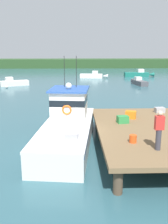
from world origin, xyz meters
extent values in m
plane|color=#2D5660|center=(0.00, 0.00, 0.00)|extent=(200.00, 200.00, 0.00)
cylinder|color=#4C3D2D|center=(2.20, -4.10, 0.50)|extent=(0.36, 0.36, 1.00)
cylinder|color=#4C3D2D|center=(2.20, 4.10, 0.50)|extent=(0.36, 0.36, 1.00)
cube|color=brown|center=(4.80, 0.00, 1.10)|extent=(6.00, 9.00, 0.20)
cube|color=silver|center=(0.20, 0.79, 0.55)|extent=(3.41, 8.24, 1.10)
cone|color=silver|center=(0.77, 5.66, 0.55)|extent=(1.30, 1.92, 1.10)
cube|color=#234C9E|center=(0.20, 0.79, 1.00)|extent=(3.41, 8.08, 0.12)
cube|color=silver|center=(0.20, 0.79, 1.16)|extent=(3.45, 8.24, 0.12)
cube|color=silver|center=(0.34, 1.98, 2.00)|extent=(2.14, 2.41, 1.80)
cube|color=black|center=(0.34, 1.98, 2.31)|extent=(2.16, 2.43, 0.36)
cube|color=#2D56A8|center=(0.34, 1.98, 2.95)|extent=(2.42, 2.73, 0.10)
sphere|color=white|center=(0.30, 1.69, 3.18)|extent=(0.36, 0.36, 0.36)
cylinder|color=black|center=(0.05, 2.52, 3.90)|extent=(0.03, 0.03, 1.80)
cylinder|color=black|center=(0.74, 2.44, 3.90)|extent=(0.03, 0.03, 1.80)
cube|color=#939399|center=(0.49, -1.46, 1.28)|extent=(0.65, 0.51, 0.36)
torus|color=orange|center=(-0.52, -1.94, 1.16)|extent=(0.62, 0.62, 0.12)
torus|color=#EA5119|center=(0.21, 0.85, 2.00)|extent=(0.55, 0.16, 0.54)
cube|color=orange|center=(3.92, 1.95, 1.42)|extent=(0.71, 0.61, 0.43)
cube|color=#2D8442|center=(3.28, 1.02, 1.40)|extent=(0.66, 0.52, 0.40)
cube|color=#9E9EA3|center=(6.08, 3.29, 1.37)|extent=(0.65, 0.50, 0.33)
cylinder|color=#E04C19|center=(3.17, -2.03, 1.37)|extent=(0.32, 0.32, 0.34)
cylinder|color=#383842|center=(3.99, -2.89, 1.63)|extent=(0.22, 0.22, 0.86)
cube|color=red|center=(3.99, -2.89, 2.34)|extent=(0.36, 0.22, 0.56)
sphere|color=beige|center=(3.99, -2.89, 2.73)|extent=(0.20, 0.20, 0.20)
cube|color=#4C4C51|center=(10.20, 24.90, 0.32)|extent=(1.74, 3.72, 0.65)
cone|color=#4C4C51|center=(9.81, 27.10, 0.32)|extent=(0.80, 0.99, 0.65)
cube|color=silver|center=(10.09, 25.52, 0.89)|extent=(1.05, 1.04, 0.49)
cube|color=white|center=(3.63, 34.46, 0.37)|extent=(4.20, 1.85, 0.74)
cone|color=white|center=(6.15, 34.11, 0.37)|extent=(1.11, 0.87, 0.74)
cube|color=silver|center=(4.34, 34.36, 1.02)|extent=(1.15, 1.17, 0.55)
cube|color=silver|center=(-8.13, 24.72, 0.36)|extent=(4.18, 2.79, 0.73)
cube|color=silver|center=(-8.77, 24.44, 1.00)|extent=(1.33, 1.34, 0.55)
cube|color=#196B5B|center=(12.45, 36.55, 0.41)|extent=(4.55, 1.47, 0.83)
cone|color=#196B5B|center=(15.29, 36.54, 0.41)|extent=(1.14, 0.83, 0.83)
cube|color=silver|center=(13.25, 36.55, 1.14)|extent=(1.14, 1.16, 0.62)
sphere|color=red|center=(0.32, 17.90, 0.26)|extent=(0.52, 0.52, 0.52)
sphere|color=silver|center=(-8.63, 22.33, 0.20)|extent=(0.40, 0.40, 0.40)
sphere|color=silver|center=(7.83, 7.61, 0.17)|extent=(0.34, 0.34, 0.34)
cube|color=#284723|center=(0.00, 62.00, 1.20)|extent=(120.00, 8.00, 2.40)
camera|label=1|loc=(0.67, -12.49, 5.18)|focal=41.00mm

